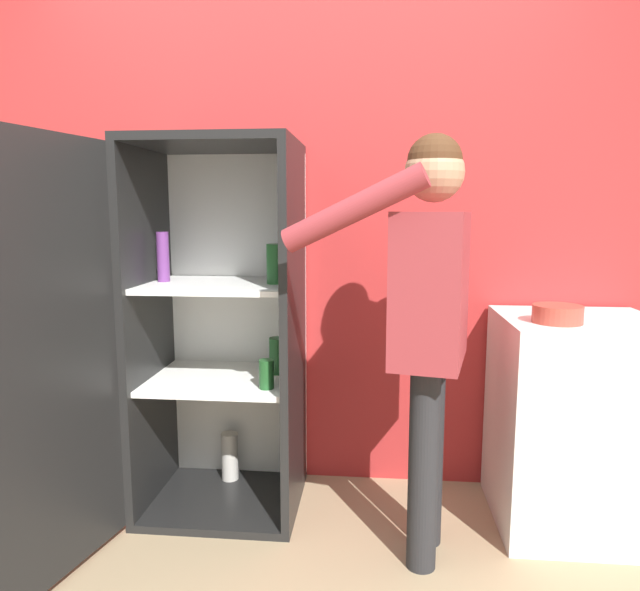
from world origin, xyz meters
TOP-DOWN VIEW (x-y plane):
  - wall_back at (0.00, 0.98)m, footprint 7.00×0.06m
  - refrigerator at (-0.46, 0.53)m, footprint 0.89×1.28m
  - person at (0.53, 0.32)m, footprint 0.71×0.57m
  - counter at (1.19, 0.62)m, footprint 0.65×0.62m
  - bowl at (1.06, 0.51)m, footprint 0.19×0.19m

SIDE VIEW (x-z plane):
  - counter at x=1.19m, z-range 0.00..0.91m
  - refrigerator at x=-0.46m, z-range 0.00..1.65m
  - bowl at x=1.06m, z-range 0.91..0.98m
  - person at x=0.53m, z-range 0.21..1.84m
  - wall_back at x=0.00m, z-range 0.00..2.55m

